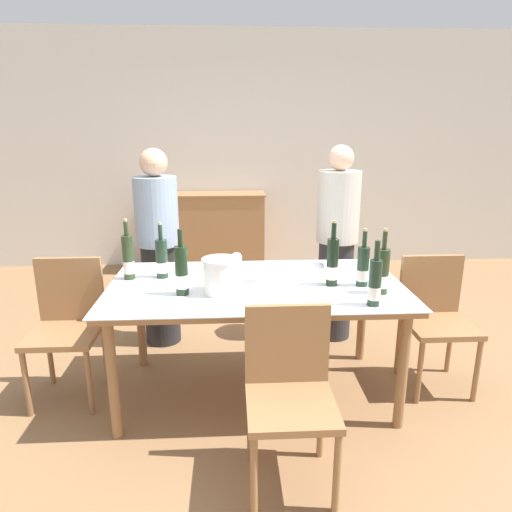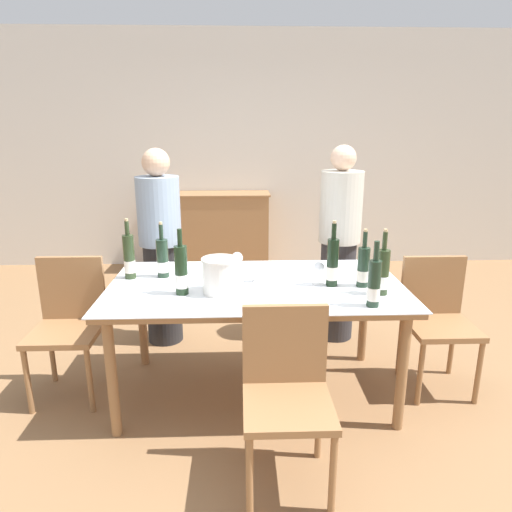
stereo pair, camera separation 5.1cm
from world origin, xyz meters
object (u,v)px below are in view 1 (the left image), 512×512
Objects in this scene: sideboard_cabinet at (206,232)px; wine_glass_0 at (319,268)px; wine_glass_1 at (258,268)px; chair_left_end at (68,319)px; ice_bucket at (220,275)px; wine_bottle_4 at (162,260)px; wine_glass_2 at (236,259)px; person_host at (159,249)px; wine_bottle_5 at (382,272)px; wine_bottle_3 at (375,283)px; wine_bottle_2 at (332,263)px; wine_bottle_1 at (128,258)px; chair_right_end at (435,312)px; person_guest_left at (337,245)px; wine_bottle_0 at (182,272)px; wine_bottle_6 at (363,267)px; chair_near_front at (289,384)px; dining_table at (256,294)px.

sideboard_cabinet reaches higher than wine_glass_0.
chair_left_end is at bearing 178.05° from wine_glass_1.
sideboard_cabinet is 6.72× the size of ice_bucket.
sideboard_cabinet is 2.78m from chair_left_end.
wine_bottle_4 is 0.48m from wine_glass_2.
person_host is (-1.10, 0.82, -0.08)m from wine_glass_0.
wine_bottle_5 is 2.68× the size of wine_glass_2.
wine_bottle_5 is at bearing 61.08° from wine_bottle_3.
wine_glass_2 is (0.34, -2.54, 0.39)m from sideboard_cabinet.
wine_bottle_2 is at bearing -71.86° from sideboard_cabinet.
sideboard_cabinet is at bearing 82.46° from wine_bottle_1.
wine_glass_2 is at bearing 173.91° from chair_right_end.
wine_bottle_1 is at bearing -155.63° from person_guest_left.
wine_bottle_6 is at bearing 4.88° from wine_bottle_0.
wine_bottle_6 is 0.93m from chair_near_front.
dining_table is 0.77m from chair_near_front.
chair_left_end is 2.05m from person_guest_left.
wine_bottle_3 is 1.79m from person_host.
wine_bottle_1 is at bearing 136.33° from chair_near_front.
person_host is (-0.84, 1.54, 0.27)m from chair_near_front.
wine_glass_2 is at bearing 6.85° from wine_bottle_4.
wine_glass_2 is 1.05m from chair_near_front.
wine_glass_1 is at bearing 97.74° from chair_near_front.
chair_left_end is (-1.66, 0.13, -0.38)m from wine_bottle_2.
person_guest_left reaches higher than wine_bottle_2.
wine_bottle_4 is 1.84m from chair_right_end.
wine_bottle_6 is at bearing -5.78° from dining_table.
person_host is at bearing -179.33° from person_guest_left.
person_guest_left is (0.68, 0.78, -0.06)m from wine_glass_1.
sideboard_cabinet is 0.80× the size of dining_table.
chair_near_front is 0.55× the size of person_guest_left.
ice_bucket is 1.65× the size of wine_glass_1.
person_guest_left is (0.31, 0.84, -0.07)m from wine_glass_0.
wine_bottle_6 is (-0.07, 0.14, -0.01)m from wine_bottle_5.
dining_table is 4.69× the size of wine_bottle_5.
wine_glass_0 reaches higher than chair_near_front.
chair_right_end is at bearing -20.67° from person_host.
wine_glass_0 is (0.60, 0.13, -0.01)m from ice_bucket.
wine_bottle_2 is 2.81× the size of wine_glass_2.
wine_glass_0 is at bearing -36.80° from person_host.
person_guest_left is at bearing 0.67° from person_host.
wine_glass_1 is at bearing -54.06° from wine_glass_2.
wine_glass_1 is 1.26m from chair_left_end.
wine_glass_2 is 0.09× the size of person_guest_left.
wine_glass_0 is 0.17× the size of chair_right_end.
chair_near_front is (-1.08, -0.82, -0.00)m from chair_right_end.
chair_near_front is 1.77m from person_host.
wine_glass_0 is (1.19, -0.16, -0.04)m from wine_bottle_1.
person_guest_left reaches higher than person_host.
wine_bottle_1 is 1.28m from wine_bottle_2.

